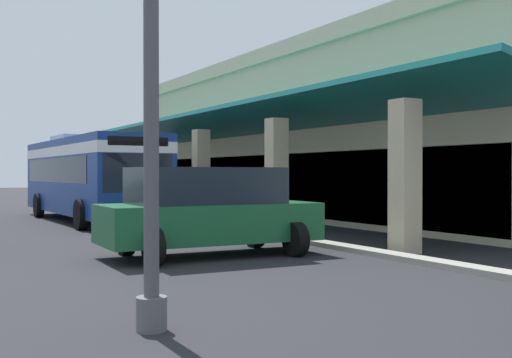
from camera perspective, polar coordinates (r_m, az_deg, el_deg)
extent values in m
plane|color=#262628|center=(27.55, 2.78, -3.29)|extent=(120.00, 120.00, 0.00)
cube|color=#9E998E|center=(24.29, -6.84, -3.67)|extent=(34.54, 0.50, 0.12)
cube|color=#C6B793|center=(29.33, 11.02, 3.22)|extent=(28.78, 11.87, 6.44)
cube|color=beige|center=(29.70, 11.03, 10.02)|extent=(29.08, 12.17, 0.60)
cube|color=#C6B793|center=(35.38, -12.63, 0.41)|extent=(0.55, 0.55, 3.54)
cube|color=#C6B793|center=(29.90, -9.52, 0.40)|extent=(0.55, 0.55, 3.54)
cube|color=#C6B793|center=(24.55, -5.03, 0.37)|extent=(0.55, 0.55, 3.54)
cube|color=#C6B793|center=(19.43, 1.88, 0.33)|extent=(0.55, 0.55, 3.54)
cube|color=#C6B793|center=(14.79, 13.41, 0.24)|extent=(0.55, 0.55, 3.54)
cube|color=#146B66|center=(25.20, -2.27, 5.20)|extent=(28.78, 3.16, 0.82)
cube|color=#19232D|center=(25.90, 0.97, -0.44)|extent=(24.18, 0.08, 2.40)
cube|color=navy|center=(24.75, -14.92, 0.25)|extent=(11.05, 2.79, 2.75)
cube|color=white|center=(24.76, -14.93, 2.39)|extent=(11.07, 2.81, 0.36)
cube|color=#19232D|center=(25.04, -15.11, 0.77)|extent=(9.29, 2.78, 0.90)
cube|color=#19232D|center=(19.52, -10.68, 0.55)|extent=(0.11, 2.24, 1.20)
cube|color=black|center=(19.54, -10.67, 3.40)|extent=(0.10, 1.94, 0.28)
cube|color=black|center=(19.45, -10.54, -3.58)|extent=(0.25, 2.45, 0.24)
cube|color=silver|center=(19.83, -8.19, -2.63)|extent=(0.07, 0.24, 0.16)
cube|color=silver|center=(19.23, -13.13, -2.73)|extent=(0.07, 0.24, 0.16)
cube|color=silver|center=(26.23, -15.80, 3.53)|extent=(2.44, 1.84, 0.24)
cylinder|color=black|center=(21.73, -9.13, -3.01)|extent=(1.00, 0.30, 1.00)
cylinder|color=black|center=(20.95, -15.65, -3.15)|extent=(1.00, 0.30, 1.00)
cylinder|color=black|center=(28.09, -14.07, -2.21)|extent=(1.00, 0.30, 1.00)
cylinder|color=black|center=(27.49, -19.18, -2.29)|extent=(1.00, 0.30, 1.00)
cube|color=#195933|center=(13.97, -4.21, -3.95)|extent=(2.07, 4.85, 0.84)
cube|color=#19232D|center=(13.89, -4.59, -0.59)|extent=(1.80, 3.31, 0.80)
cylinder|color=black|center=(15.58, -0.10, -4.85)|extent=(0.76, 0.26, 0.76)
cylinder|color=black|center=(13.88, 3.63, -5.51)|extent=(0.76, 0.26, 0.76)
cylinder|color=black|center=(14.37, -11.78, -5.32)|extent=(0.76, 0.26, 0.76)
cylinder|color=black|center=(12.52, -9.34, -6.18)|extent=(0.76, 0.26, 0.76)
cylinder|color=#38383D|center=(17.45, -2.89, -4.14)|extent=(0.16, 0.16, 0.84)
cylinder|color=#38383D|center=(17.21, -2.36, -4.21)|extent=(0.16, 0.16, 0.84)
cube|color=#26664C|center=(17.29, -2.63, -1.76)|extent=(0.43, 0.53, 0.63)
sphere|color=#8C664C|center=(17.27, -2.63, -0.35)|extent=(0.23, 0.23, 0.23)
cylinder|color=#26664C|center=(17.35, -3.59, -1.65)|extent=(0.09, 0.09, 0.56)
cylinder|color=#26664C|center=(17.22, -1.66, -1.67)|extent=(0.09, 0.09, 0.56)
cube|color=brown|center=(34.01, -11.46, -2.09)|extent=(0.71, 0.71, 0.58)
cylinder|color=#332319|center=(34.00, -11.47, -1.59)|extent=(0.60, 0.60, 0.02)
cylinder|color=brown|center=(33.98, -11.47, 0.22)|extent=(0.16, 0.16, 2.16)
ellipsoid|color=#195123|center=(33.65, -11.15, 2.34)|extent=(0.81, 0.37, 0.18)
ellipsoid|color=#195123|center=(34.25, -10.68, 2.15)|extent=(0.40, 1.10, 0.19)
ellipsoid|color=#195123|center=(34.48, -11.89, 2.42)|extent=(1.11, 0.40, 0.15)
ellipsoid|color=#195123|center=(33.91, -12.34, 2.29)|extent=(0.37, 1.05, 0.15)
cylinder|color=#59595B|center=(7.57, -9.50, -12.02)|extent=(0.36, 0.36, 0.40)
cylinder|color=#4C4C51|center=(7.54, -9.53, 11.95)|extent=(0.18, 0.18, 6.67)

